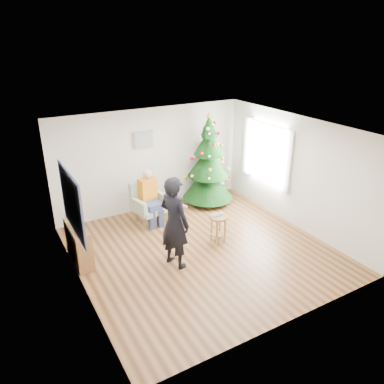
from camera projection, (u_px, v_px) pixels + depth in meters
floor at (202, 250)px, 7.92m from camera, size 5.00×5.00×0.00m
ceiling at (203, 130)px, 6.90m from camera, size 5.00×5.00×0.00m
wall_back at (151, 160)px, 9.41m from camera, size 5.00×0.00×5.00m
wall_front at (292, 254)px, 5.42m from camera, size 5.00×0.00×5.00m
wall_left at (75, 223)px, 6.27m from camera, size 0.00×5.00×5.00m
wall_right at (296, 172)px, 8.55m from camera, size 0.00×5.00×5.00m
window_panel at (267, 153)px, 9.26m from camera, size 0.04×1.30×1.40m
curtains at (266, 153)px, 9.25m from camera, size 0.05×1.75×1.50m
christmas_tree at (208, 163)px, 9.80m from camera, size 1.35×1.35×2.44m
stool at (218, 229)px, 8.14m from camera, size 0.42×0.42×0.63m
laptop at (219, 215)px, 8.01m from camera, size 0.36×0.25×0.03m
armchair at (149, 208)px, 8.99m from camera, size 0.88×0.84×1.01m
seated_person at (150, 197)px, 8.83m from camera, size 0.49×0.66×1.32m
standing_man at (174, 223)px, 7.09m from camera, size 0.64×0.79×1.86m
game_controller at (184, 206)px, 7.04m from camera, size 0.08×0.13×0.04m
console at (79, 244)px, 7.40m from camera, size 0.32×1.00×0.80m
garland at (76, 225)px, 7.23m from camera, size 0.14×0.90×0.14m
tapestry at (72, 203)px, 6.43m from camera, size 0.03×1.50×1.15m
framed_picture at (143, 140)px, 9.07m from camera, size 0.52×0.05×0.42m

